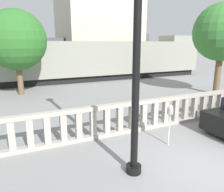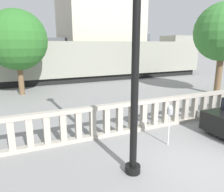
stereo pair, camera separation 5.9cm
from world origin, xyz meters
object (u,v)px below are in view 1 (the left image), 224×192
parking_meter (170,112)px  train_near (76,60)px  train_far (67,54)px  tree_right (222,32)px  tree_left (16,40)px  lamppost (137,22)px

parking_meter → train_near: size_ratio=0.05×
parking_meter → train_far: size_ratio=0.06×
parking_meter → tree_right: tree_right is taller
train_far → tree_left: size_ratio=4.22×
train_far → tree_left: tree_left is taller
lamppost → train_far: size_ratio=0.30×
train_far → tree_left: (-5.96, -12.08, 1.43)m
train_far → tree_right: bearing=-71.3°
lamppost → parking_meter: bearing=26.1°
parking_meter → train_near: train_near is taller
train_near → parking_meter: bearing=-93.1°
tree_left → lamppost: bearing=-78.4°
train_near → tree_right: 11.54m
lamppost → train_far: 23.32m
train_near → tree_right: bearing=-52.0°
train_near → tree_right: size_ratio=4.43×
train_near → lamppost: bearing=-100.1°
tree_right → lamppost: bearing=-149.5°
train_near → train_far: (1.12, 8.39, 0.24)m
train_far → tree_left: bearing=-116.3°
parking_meter → train_near: (0.73, 13.66, 0.69)m
tree_right → train_far: bearing=108.7°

